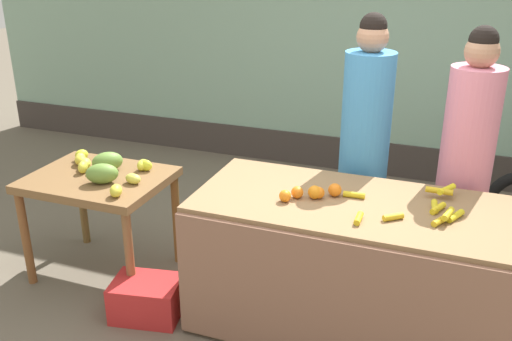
% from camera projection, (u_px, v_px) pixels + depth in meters
% --- Properties ---
extents(ground_plane, '(24.00, 24.00, 0.00)m').
position_uv_depth(ground_plane, '(297.00, 313.00, 3.79)').
color(ground_plane, '#665B4C').
extents(market_wall_back, '(9.42, 0.23, 3.30)m').
position_uv_depth(market_wall_back, '(383.00, 18.00, 5.59)').
color(market_wall_back, '#8CB299').
rests_on(market_wall_back, ground).
extents(fruit_stall_counter, '(2.03, 0.90, 0.88)m').
position_uv_depth(fruit_stall_counter, '(359.00, 269.00, 3.49)').
color(fruit_stall_counter, olive).
rests_on(fruit_stall_counter, ground).
extents(side_table_wooden, '(0.96, 0.74, 0.78)m').
position_uv_depth(side_table_wooden, '(99.00, 190.00, 4.03)').
color(side_table_wooden, brown).
rests_on(side_table_wooden, ground).
extents(banana_bunch_pile, '(0.70, 0.65, 0.07)m').
position_uv_depth(banana_bunch_pile, '(423.00, 207.00, 3.23)').
color(banana_bunch_pile, yellow).
rests_on(banana_bunch_pile, fruit_stall_counter).
extents(orange_pile, '(0.34, 0.26, 0.08)m').
position_uv_depth(orange_pile, '(312.00, 192.00, 3.39)').
color(orange_pile, orange).
rests_on(orange_pile, fruit_stall_counter).
extents(mango_papaya_pile, '(0.74, 0.61, 0.14)m').
position_uv_depth(mango_papaya_pile, '(105.00, 167.00, 3.98)').
color(mango_papaya_pile, yellow).
rests_on(mango_papaya_pile, side_table_wooden).
extents(vendor_woman_blue_shirt, '(0.34, 0.34, 1.90)m').
position_uv_depth(vendor_woman_blue_shirt, '(364.00, 151.00, 3.94)').
color(vendor_woman_blue_shirt, '#33333D').
rests_on(vendor_woman_blue_shirt, ground).
extents(vendor_woman_pink_shirt, '(0.34, 0.34, 1.85)m').
position_uv_depth(vendor_woman_pink_shirt, '(465.00, 167.00, 3.72)').
color(vendor_woman_pink_shirt, '#33333D').
rests_on(vendor_woman_pink_shirt, ground).
extents(produce_crate, '(0.49, 0.40, 0.26)m').
position_uv_depth(produce_crate, '(147.00, 299.00, 3.72)').
color(produce_crate, red).
rests_on(produce_crate, ground).
extents(produce_sack, '(0.47, 0.45, 0.52)m').
position_uv_depth(produce_sack, '(237.00, 212.00, 4.63)').
color(produce_sack, maroon).
rests_on(produce_sack, ground).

